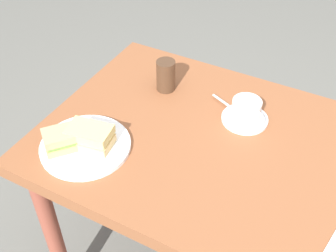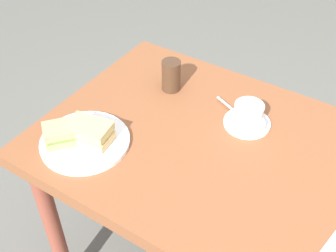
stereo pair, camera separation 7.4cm
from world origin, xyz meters
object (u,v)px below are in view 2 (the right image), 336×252
(dining_table, at_px, (250,183))
(spoon, at_px, (230,107))
(coffee_saucer, at_px, (247,123))
(coffee_cup, at_px, (249,113))
(sandwich_plate, at_px, (85,141))
(sandwich_back, at_px, (66,133))
(drinking_glass, at_px, (171,76))
(sandwich_front, at_px, (89,132))

(dining_table, height_order, spoon, spoon)
(coffee_saucer, xyz_separation_m, spoon, (-0.07, 0.03, 0.01))
(coffee_cup, bearing_deg, dining_table, -57.96)
(sandwich_plate, distance_m, sandwich_back, 0.06)
(dining_table, bearing_deg, coffee_cup, 122.04)
(spoon, height_order, drinking_glass, drinking_glass)
(dining_table, relative_size, drinking_glass, 11.90)
(dining_table, xyz_separation_m, spoon, (-0.16, 0.17, 0.10))
(sandwich_front, xyz_separation_m, drinking_glass, (0.05, 0.35, 0.01))
(coffee_saucer, bearing_deg, drinking_glass, 174.45)
(sandwich_front, relative_size, spoon, 1.44)
(dining_table, height_order, sandwich_back, sandwich_back)
(sandwich_front, bearing_deg, drinking_glass, 81.25)
(drinking_glass, bearing_deg, sandwich_front, -98.75)
(coffee_cup, relative_size, drinking_glass, 1.05)
(sandwich_plate, distance_m, coffee_saucer, 0.49)
(coffee_cup, bearing_deg, sandwich_plate, -137.66)
(sandwich_plate, height_order, sandwich_front, sandwich_front)
(coffee_saucer, relative_size, coffee_cup, 1.27)
(coffee_saucer, xyz_separation_m, coffee_cup, (0.00, -0.00, 0.04))
(sandwich_front, height_order, coffee_cup, same)
(sandwich_plate, distance_m, coffee_cup, 0.50)
(dining_table, distance_m, sandwich_plate, 0.50)
(sandwich_plate, xyz_separation_m, spoon, (0.29, 0.37, 0.01))
(spoon, distance_m, drinking_glass, 0.23)
(coffee_saucer, xyz_separation_m, drinking_glass, (-0.30, 0.03, 0.05))
(sandwich_plate, bearing_deg, dining_table, 23.73)
(spoon, bearing_deg, coffee_saucer, -23.73)
(coffee_cup, distance_m, drinking_glass, 0.30)
(sandwich_back, xyz_separation_m, spoon, (0.33, 0.39, -0.03))
(coffee_saucer, bearing_deg, sandwich_back, -138.30)
(sandwich_front, height_order, spoon, sandwich_front)
(coffee_cup, bearing_deg, coffee_saucer, 155.65)
(sandwich_plate, bearing_deg, coffee_cup, 42.34)
(sandwich_plate, xyz_separation_m, sandwich_back, (-0.04, -0.03, 0.04))
(sandwich_front, distance_m, drinking_glass, 0.36)
(dining_table, bearing_deg, sandwich_plate, -156.27)
(coffee_cup, bearing_deg, spoon, 156.26)
(coffee_saucer, bearing_deg, sandwich_plate, -137.49)
(sandwich_plate, relative_size, drinking_glass, 2.43)
(sandwich_plate, bearing_deg, drinking_glass, 79.18)
(sandwich_front, bearing_deg, spoon, 52.25)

